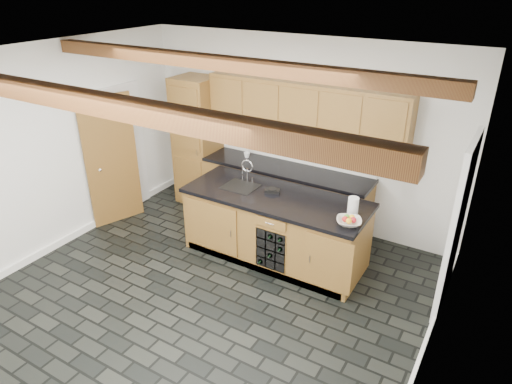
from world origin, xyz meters
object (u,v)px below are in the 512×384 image
island (275,227)px  paper_towel (353,206)px  fruit_bowl (349,222)px  kitchen_scale (272,191)px

island → paper_towel: 1.18m
fruit_bowl → paper_towel: paper_towel is taller
paper_towel → fruit_bowl: bearing=-78.8°
kitchen_scale → fruit_bowl: fruit_bowl is taller
island → paper_towel: size_ratio=11.07×
kitchen_scale → fruit_bowl: bearing=-36.6°
kitchen_scale → paper_towel: 1.12m
kitchen_scale → fruit_bowl: 1.20m
island → paper_towel: (1.02, 0.04, 0.58)m
island → fruit_bowl: bearing=-11.1°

